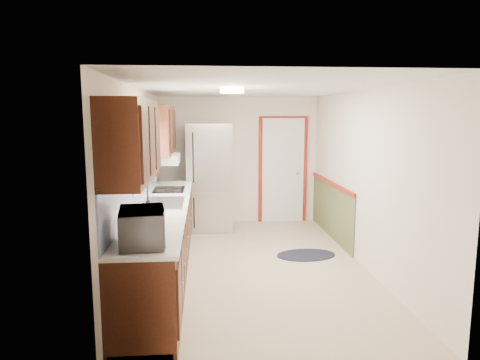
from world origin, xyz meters
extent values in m
cube|color=tan|center=(0.00, 0.00, 0.00)|extent=(3.20, 5.20, 0.12)
cube|color=white|center=(0.00, 0.00, 2.40)|extent=(3.20, 5.20, 0.12)
cube|color=white|center=(0.00, 2.50, 1.20)|extent=(3.20, 0.10, 2.40)
cube|color=white|center=(0.00, -2.50, 1.20)|extent=(3.20, 0.10, 2.40)
cube|color=white|center=(-1.50, 0.00, 1.20)|extent=(0.10, 5.20, 2.40)
cube|color=white|center=(1.50, 0.00, 1.20)|extent=(0.10, 5.20, 2.40)
cube|color=#34160B|center=(-1.20, -0.30, 0.45)|extent=(0.60, 4.00, 0.90)
cube|color=white|center=(-1.19, -0.30, 0.92)|extent=(0.63, 4.00, 0.04)
cube|color=#5A7BDC|center=(-1.49, -0.30, 1.22)|extent=(0.02, 4.00, 0.55)
cube|color=#34160B|center=(-1.32, -1.60, 1.83)|extent=(0.35, 1.40, 0.75)
cube|color=#34160B|center=(-1.32, 1.10, 1.83)|extent=(0.35, 1.20, 0.75)
cube|color=white|center=(-1.49, -0.20, 1.62)|extent=(0.02, 1.00, 0.90)
cube|color=#CA6425|center=(-1.44, -0.20, 1.97)|extent=(0.05, 1.12, 0.24)
cube|color=#B7B7BC|center=(-1.19, -0.20, 0.95)|extent=(0.52, 0.82, 0.02)
cube|color=white|center=(-1.27, 1.15, 1.38)|extent=(0.45, 0.60, 0.15)
cube|color=maroon|center=(0.85, 2.47, 1.00)|extent=(0.94, 0.05, 2.08)
cube|color=white|center=(0.85, 2.44, 1.00)|extent=(0.80, 0.04, 2.00)
cube|color=#525932|center=(1.49, 1.35, 0.45)|extent=(0.02, 2.30, 0.90)
cube|color=maroon|center=(1.48, 1.35, 0.92)|extent=(0.04, 2.30, 0.06)
cylinder|color=#FFD88C|center=(-0.30, -0.20, 2.36)|extent=(0.30, 0.30, 0.06)
imported|color=white|center=(-1.20, -1.95, 1.13)|extent=(0.39, 0.60, 0.38)
cube|color=#B7B7BC|center=(-0.58, 2.05, 0.96)|extent=(0.81, 0.76, 1.92)
cylinder|color=black|center=(-0.85, 1.64, 0.86)|extent=(0.02, 0.02, 1.34)
ellipsoid|color=black|center=(0.83, 0.38, 0.01)|extent=(0.94, 0.66, 0.01)
cube|color=black|center=(-1.19, 0.79, 0.95)|extent=(0.45, 0.54, 0.02)
camera|label=1|loc=(-0.66, -5.61, 2.06)|focal=32.00mm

